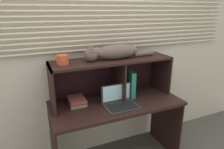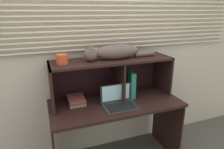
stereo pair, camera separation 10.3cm
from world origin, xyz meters
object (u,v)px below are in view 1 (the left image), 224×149
object	(u,v)px
laptop	(120,102)
book_stack	(77,101)
binder_upright	(128,83)
small_basket	(62,60)
cat	(114,52)

from	to	relation	value
laptop	book_stack	size ratio (longest dim) A/B	1.44
binder_upright	small_basket	bearing A→B (deg)	180.00
cat	binder_upright	distance (m)	0.40
laptop	book_stack	xyz separation A→B (m)	(-0.39, 0.19, -0.00)
book_stack	small_basket	xyz separation A→B (m)	(-0.11, 0.00, 0.44)
binder_upright	book_stack	bearing A→B (deg)	-179.99
small_basket	binder_upright	bearing A→B (deg)	0.00
laptop	book_stack	bearing A→B (deg)	153.49
laptop	small_basket	world-z (taller)	small_basket
cat	binder_upright	size ratio (longest dim) A/B	2.72
binder_upright	small_basket	world-z (taller)	small_basket
book_stack	binder_upright	bearing A→B (deg)	0.01
laptop	small_basket	xyz separation A→B (m)	(-0.50, 0.20, 0.43)
laptop	binder_upright	size ratio (longest dim) A/B	1.15
cat	book_stack	size ratio (longest dim) A/B	3.40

